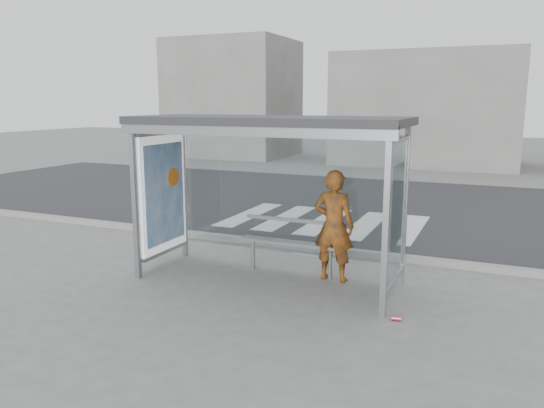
{
  "coord_description": "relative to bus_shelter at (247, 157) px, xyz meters",
  "views": [
    {
      "loc": [
        3.32,
        -7.43,
        2.84
      ],
      "look_at": [
        -0.01,
        0.2,
        1.23
      ],
      "focal_mm": 35.0,
      "sensor_mm": 36.0,
      "label": 1
    }
  ],
  "objects": [
    {
      "name": "ground",
      "position": [
        0.37,
        -0.06,
        -1.98
      ],
      "size": [
        80.0,
        80.0,
        0.0
      ],
      "primitive_type": "plane",
      "color": "slate",
      "rests_on": "ground"
    },
    {
      "name": "road",
      "position": [
        0.37,
        6.94,
        -1.98
      ],
      "size": [
        30.0,
        10.0,
        0.01
      ],
      "primitive_type": "cube",
      "color": "#28282A",
      "rests_on": "ground"
    },
    {
      "name": "curb",
      "position": [
        0.37,
        1.89,
        -1.92
      ],
      "size": [
        30.0,
        0.18,
        0.12
      ],
      "primitive_type": "cube",
      "color": "gray",
      "rests_on": "ground"
    },
    {
      "name": "crosswalk",
      "position": [
        -0.13,
        4.44,
        -1.98
      ],
      "size": [
        4.55,
        3.0,
        0.0
      ],
      "color": "silver",
      "rests_on": "ground"
    },
    {
      "name": "bus_shelter",
      "position": [
        0.0,
        0.0,
        0.0
      ],
      "size": [
        4.25,
        1.65,
        2.62
      ],
      "color": "gray",
      "rests_on": "ground"
    },
    {
      "name": "building_left",
      "position": [
        -9.63,
        17.94,
        1.02
      ],
      "size": [
        6.0,
        5.0,
        6.0
      ],
      "primitive_type": "cube",
      "color": "slate",
      "rests_on": "ground"
    },
    {
      "name": "building_center",
      "position": [
        0.37,
        17.94,
        0.52
      ],
      "size": [
        8.0,
        5.0,
        5.0
      ],
      "primitive_type": "cube",
      "color": "slate",
      "rests_on": "ground"
    },
    {
      "name": "person",
      "position": [
        1.32,
        0.42,
        -1.08
      ],
      "size": [
        0.67,
        0.46,
        1.8
      ],
      "primitive_type": "imported",
      "rotation": [
        0.0,
        0.0,
        3.1
      ],
      "color": "#CF5313",
      "rests_on": "ground"
    },
    {
      "name": "bench",
      "position": [
        0.58,
        0.44,
        -1.44
      ],
      "size": [
        1.77,
        0.32,
        0.92
      ],
      "color": "slate",
      "rests_on": "ground"
    },
    {
      "name": "soda_can",
      "position": [
        2.57,
        -0.82,
        -1.95
      ],
      "size": [
        0.13,
        0.08,
        0.07
      ],
      "primitive_type": "cylinder",
      "rotation": [
        0.0,
        1.57,
        0.12
      ],
      "color": "#DE4163",
      "rests_on": "ground"
    }
  ]
}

